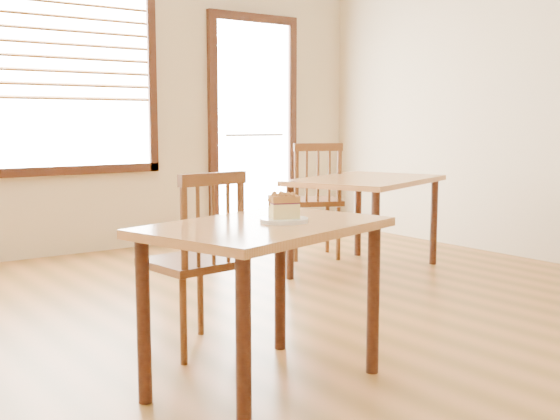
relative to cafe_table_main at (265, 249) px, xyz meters
name	(u,v)px	position (x,y,z in m)	size (l,w,h in m)	color
ground	(330,408)	(0.09, -0.36, -0.63)	(8.00, 8.00, 0.00)	#97612C
window_right	(62,50)	(0.39, 3.61, 1.18)	(1.76, 0.10, 1.96)	white
entry_door	(253,121)	(2.39, 3.62, 0.56)	(1.08, 0.06, 2.29)	white
cafe_table_main	(265,249)	(0.00, 0.00, 0.00)	(1.21, 0.96, 0.75)	tan
cafe_chair_main	(196,260)	(0.00, 0.63, -0.15)	(0.47, 0.47, 0.95)	#583318
cafe_table_second	(366,189)	(2.06, 1.55, 0.02)	(1.49, 1.24, 0.75)	tan
cafe_chair_second	(313,200)	(2.07, 2.22, -0.12)	(0.62, 0.62, 1.02)	#583318
plate	(284,220)	(0.09, -0.02, 0.12)	(0.22, 0.22, 0.02)	white
cake_slice	(284,205)	(0.09, -0.02, 0.19)	(0.15, 0.13, 0.12)	#FFF090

